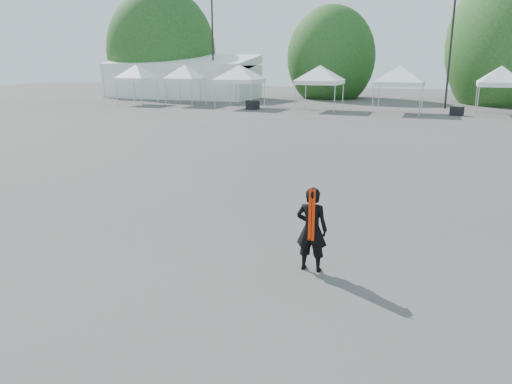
% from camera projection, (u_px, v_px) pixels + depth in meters
% --- Properties ---
extents(ground, '(120.00, 120.00, 0.00)m').
position_uv_depth(ground, '(283.00, 230.00, 11.27)').
color(ground, '#474442').
rests_on(ground, ground).
extents(marquee, '(15.00, 6.25, 4.23)m').
position_uv_depth(marquee, '(182.00, 78.00, 49.94)').
color(marquee, white).
rests_on(marquee, ground).
extents(light_pole_west, '(0.60, 0.25, 10.30)m').
position_uv_depth(light_pole_west, '(213.00, 37.00, 46.69)').
color(light_pole_west, black).
rests_on(light_pole_west, ground).
extents(light_pole_east, '(0.60, 0.25, 9.80)m').
position_uv_depth(light_pole_east, '(452.00, 35.00, 37.71)').
color(light_pole_east, black).
rests_on(light_pole_east, ground).
extents(tree_far_w, '(4.80, 4.80, 7.30)m').
position_uv_depth(tree_far_w, '(162.00, 52.00, 53.37)').
color(tree_far_w, '#382314').
rests_on(tree_far_w, ground).
extents(tree_mid_w, '(4.16, 4.16, 6.33)m').
position_uv_depth(tree_mid_w, '(331.00, 58.00, 49.13)').
color(tree_mid_w, '#382314').
rests_on(tree_mid_w, ground).
extents(tent_a, '(3.77, 3.77, 3.88)m').
position_uv_depth(tent_a, '(136.00, 68.00, 42.50)').
color(tent_a, silver).
rests_on(tent_a, ground).
extents(tent_b, '(3.80, 3.80, 3.88)m').
position_uv_depth(tent_b, '(185.00, 68.00, 41.55)').
color(tent_b, silver).
rests_on(tent_b, ground).
extents(tent_c, '(4.61, 4.61, 3.88)m').
position_uv_depth(tent_c, '(240.00, 68.00, 39.36)').
color(tent_c, silver).
rests_on(tent_c, ground).
extents(tent_d, '(4.51, 4.51, 3.88)m').
position_uv_depth(tent_d, '(320.00, 69.00, 37.29)').
color(tent_d, silver).
rests_on(tent_d, ground).
extents(tent_e, '(4.74, 4.74, 3.88)m').
position_uv_depth(tent_e, '(400.00, 69.00, 35.19)').
color(tent_e, silver).
rests_on(tent_e, ground).
extents(tent_f, '(4.04, 4.04, 3.88)m').
position_uv_depth(tent_f, '(502.00, 70.00, 34.08)').
color(tent_f, silver).
rests_on(tent_f, ground).
extents(man, '(0.57, 0.37, 1.56)m').
position_uv_depth(man, '(312.00, 229.00, 8.93)').
color(man, black).
rests_on(man, ground).
extents(crate_west, '(1.08, 0.99, 0.68)m').
position_uv_depth(crate_west, '(253.00, 105.00, 38.45)').
color(crate_west, black).
rests_on(crate_west, ground).
extents(crate_mid, '(0.95, 0.85, 0.62)m').
position_uv_depth(crate_mid, '(457.00, 111.00, 34.23)').
color(crate_mid, black).
rests_on(crate_mid, ground).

